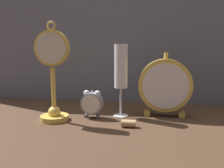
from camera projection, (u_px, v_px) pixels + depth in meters
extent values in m
plane|color=#422D1E|center=(108.00, 126.00, 0.75)|extent=(4.00, 4.00, 0.00)
cube|color=slate|center=(121.00, 25.00, 1.02)|extent=(1.49, 0.01, 0.64)
cylinder|color=gold|center=(55.00, 118.00, 0.81)|extent=(0.09, 0.09, 0.02)
sphere|color=gold|center=(54.00, 112.00, 0.81)|extent=(0.04, 0.04, 0.04)
cylinder|color=gold|center=(54.00, 92.00, 0.80)|extent=(0.01, 0.01, 0.16)
cylinder|color=gold|center=(52.00, 48.00, 0.77)|extent=(0.11, 0.02, 0.11)
cylinder|color=beige|center=(51.00, 48.00, 0.76)|extent=(0.10, 0.00, 0.10)
torus|color=gold|center=(51.00, 26.00, 0.76)|extent=(0.03, 0.01, 0.03)
cube|color=gray|center=(87.00, 116.00, 0.84)|extent=(0.01, 0.01, 0.01)
cube|color=gray|center=(98.00, 116.00, 0.83)|extent=(0.01, 0.01, 0.01)
cylinder|color=gray|center=(92.00, 103.00, 0.83)|extent=(0.07, 0.03, 0.07)
cylinder|color=silver|center=(91.00, 105.00, 0.81)|extent=(0.06, 0.00, 0.06)
sphere|color=silver|center=(87.00, 93.00, 0.83)|extent=(0.02, 0.02, 0.02)
sphere|color=silver|center=(97.00, 94.00, 0.82)|extent=(0.02, 0.02, 0.02)
cylinder|color=silver|center=(92.00, 92.00, 0.82)|extent=(0.00, 0.00, 0.01)
cube|color=gold|center=(147.00, 113.00, 0.86)|extent=(0.02, 0.03, 0.02)
cube|color=gold|center=(181.00, 114.00, 0.85)|extent=(0.02, 0.03, 0.02)
cylinder|color=gold|center=(165.00, 85.00, 0.84)|extent=(0.18, 0.04, 0.18)
cylinder|color=silver|center=(165.00, 86.00, 0.82)|extent=(0.15, 0.00, 0.15)
cylinder|color=gold|center=(166.00, 56.00, 0.82)|extent=(0.01, 0.01, 0.02)
cylinder|color=silver|center=(121.00, 115.00, 0.85)|extent=(0.05, 0.05, 0.01)
cylinder|color=silver|center=(121.00, 101.00, 0.85)|extent=(0.01, 0.01, 0.09)
cylinder|color=white|center=(121.00, 66.00, 0.83)|extent=(0.04, 0.04, 0.15)
cylinder|color=#E5D17F|center=(121.00, 74.00, 0.83)|extent=(0.04, 0.04, 0.09)
cylinder|color=tan|center=(128.00, 124.00, 0.74)|extent=(0.04, 0.02, 0.02)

